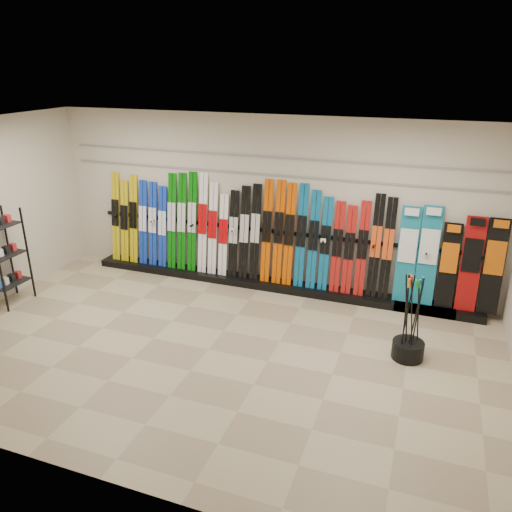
% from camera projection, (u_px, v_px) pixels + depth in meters
% --- Properties ---
extents(floor, '(8.00, 8.00, 0.00)m').
position_uv_depth(floor, '(208.00, 349.00, 7.05)').
color(floor, gray).
rests_on(floor, ground).
extents(back_wall, '(8.00, 0.00, 8.00)m').
position_uv_depth(back_wall, '(266.00, 203.00, 8.70)').
color(back_wall, beige).
rests_on(back_wall, floor).
extents(ceiling, '(8.00, 8.00, 0.00)m').
position_uv_depth(ceiling, '(200.00, 133.00, 5.96)').
color(ceiling, silver).
rests_on(ceiling, back_wall).
extents(ski_rack_base, '(8.00, 0.40, 0.12)m').
position_uv_depth(ski_rack_base, '(273.00, 285.00, 8.96)').
color(ski_rack_base, black).
rests_on(ski_rack_base, floor).
extents(skis, '(5.36, 0.28, 1.83)m').
position_uv_depth(skis, '(239.00, 232.00, 8.90)').
color(skis, gold).
rests_on(skis, ski_rack_base).
extents(snowboards, '(1.59, 0.25, 1.60)m').
position_uv_depth(snowboards, '(448.00, 261.00, 7.82)').
color(snowboards, '#14728C').
rests_on(snowboards, ski_rack_base).
extents(accessory_rack, '(0.40, 0.60, 1.59)m').
position_uv_depth(accessory_rack, '(5.00, 258.00, 8.16)').
color(accessory_rack, black).
rests_on(accessory_rack, floor).
extents(pole_bin, '(0.43, 0.43, 0.25)m').
position_uv_depth(pole_bin, '(408.00, 350.00, 6.81)').
color(pole_bin, black).
rests_on(pole_bin, floor).
extents(ski_poles, '(0.28, 0.23, 1.18)m').
position_uv_depth(ski_poles, '(411.00, 318.00, 6.65)').
color(ski_poles, black).
rests_on(ski_poles, pole_bin).
extents(slatwall_rail_0, '(7.60, 0.02, 0.03)m').
position_uv_depth(slatwall_rail_0, '(266.00, 175.00, 8.50)').
color(slatwall_rail_0, gray).
rests_on(slatwall_rail_0, back_wall).
extents(slatwall_rail_1, '(7.60, 0.02, 0.03)m').
position_uv_depth(slatwall_rail_1, '(266.00, 157.00, 8.39)').
color(slatwall_rail_1, gray).
rests_on(slatwall_rail_1, back_wall).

